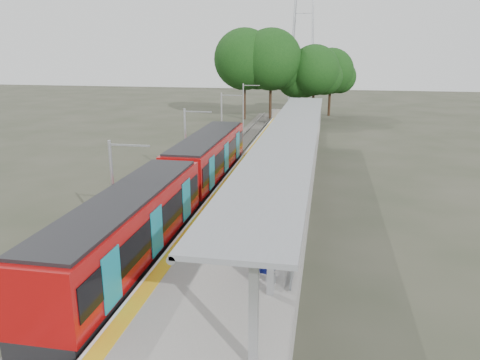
% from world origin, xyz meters
% --- Properties ---
extents(ground, '(200.00, 200.00, 0.00)m').
position_xyz_m(ground, '(0.00, 0.00, 0.00)').
color(ground, '#474438').
rests_on(ground, ground).
extents(trackbed, '(3.00, 70.00, 0.24)m').
position_xyz_m(trackbed, '(-4.50, 20.00, 0.12)').
color(trackbed, '#59544C').
rests_on(trackbed, ground).
extents(platform, '(6.00, 50.00, 1.00)m').
position_xyz_m(platform, '(0.00, 20.00, 0.50)').
color(platform, gray).
rests_on(platform, ground).
extents(tactile_strip, '(0.60, 50.00, 0.02)m').
position_xyz_m(tactile_strip, '(-2.55, 20.00, 1.01)').
color(tactile_strip, gold).
rests_on(tactile_strip, platform).
extents(end_fence, '(6.00, 0.10, 1.20)m').
position_xyz_m(end_fence, '(0.00, 44.95, 1.60)').
color(end_fence, '#9EA0A5').
rests_on(end_fence, platform).
extents(train, '(2.74, 27.60, 3.62)m').
position_xyz_m(train, '(-4.50, 11.40, 2.05)').
color(train, black).
rests_on(train, ground).
extents(canopy, '(3.27, 38.00, 3.66)m').
position_xyz_m(canopy, '(1.61, 16.19, 4.20)').
color(canopy, '#9EA0A5').
rests_on(canopy, platform).
extents(tree_cluster, '(18.75, 13.05, 12.14)m').
position_xyz_m(tree_cluster, '(-2.50, 51.65, 7.32)').
color(tree_cluster, '#382316').
rests_on(tree_cluster, ground).
extents(catenary_masts, '(2.08, 48.16, 5.40)m').
position_xyz_m(catenary_masts, '(-6.22, 19.00, 2.91)').
color(catenary_masts, '#9EA0A5').
rests_on(catenary_masts, ground).
extents(bench_near, '(0.83, 1.53, 1.00)m').
position_xyz_m(bench_near, '(1.83, 3.38, 1.53)').
color(bench_near, '#0F154F').
rests_on(bench_near, platform).
extents(bench_mid, '(0.59, 1.61, 1.08)m').
position_xyz_m(bench_mid, '(1.76, 14.55, 1.57)').
color(bench_mid, '#0F154F').
rests_on(bench_mid, platform).
extents(bench_far, '(0.70, 1.70, 1.13)m').
position_xyz_m(bench_far, '(2.31, 28.00, 1.60)').
color(bench_far, '#0F154F').
rests_on(bench_far, platform).
extents(info_pillar_near, '(0.39, 0.39, 1.71)m').
position_xyz_m(info_pillar_near, '(1.62, 11.72, 1.74)').
color(info_pillar_near, beige).
rests_on(info_pillar_near, platform).
extents(info_pillar_far, '(0.41, 0.41, 1.84)m').
position_xyz_m(info_pillar_far, '(1.09, 26.07, 1.80)').
color(info_pillar_far, beige).
rests_on(info_pillar_far, platform).
extents(litter_bin, '(0.48, 0.48, 0.83)m').
position_xyz_m(litter_bin, '(2.08, 19.05, 1.42)').
color(litter_bin, '#9EA0A5').
rests_on(litter_bin, platform).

